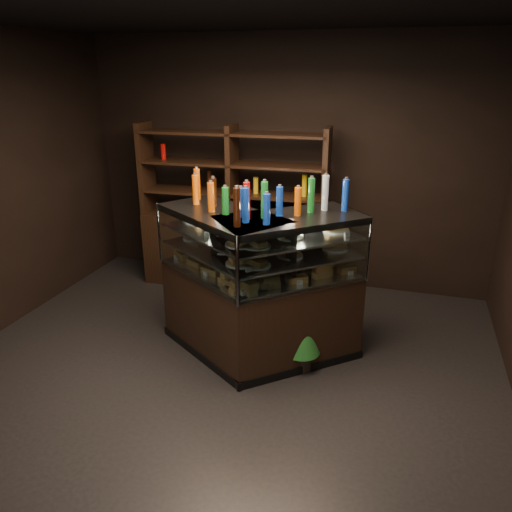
{
  "coord_description": "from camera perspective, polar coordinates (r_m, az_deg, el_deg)",
  "views": [
    {
      "loc": [
        1.44,
        -3.44,
        2.61
      ],
      "look_at": [
        0.25,
        0.46,
        1.06
      ],
      "focal_mm": 35.0,
      "sensor_mm": 36.0,
      "label": 1
    }
  ],
  "objects": [
    {
      "name": "bottles_top",
      "position": [
        4.35,
        -0.0,
        6.59
      ],
      "size": [
        1.5,
        0.76,
        0.3
      ],
      "color": "yellow",
      "rests_on": "display_case"
    },
    {
      "name": "display_case",
      "position": [
        4.73,
        -0.01,
        -6.09
      ],
      "size": [
        2.03,
        1.34,
        1.41
      ],
      "rotation": [
        0.0,
        0.0,
        0.06
      ],
      "color": "black",
      "rests_on": "ground"
    },
    {
      "name": "potted_conifer",
      "position": [
        4.55,
        5.32,
        -8.19
      ],
      "size": [
        0.34,
        0.34,
        0.72
      ],
      "rotation": [
        0.0,
        0.0,
        0.42
      ],
      "color": "black",
      "rests_on": "ground"
    },
    {
      "name": "ground",
      "position": [
        4.55,
        -4.85,
        -14.28
      ],
      "size": [
        5.0,
        5.0,
        0.0
      ],
      "primitive_type": "plane",
      "color": "black",
      "rests_on": "ground"
    },
    {
      "name": "food_display",
      "position": [
        4.49,
        -0.02,
        0.55
      ],
      "size": [
        1.68,
        0.9,
        0.44
      ],
      "color": "#C78D47",
      "rests_on": "display_case"
    },
    {
      "name": "back_shelving",
      "position": [
        6.17,
        -2.6,
        1.84
      ],
      "size": [
        2.28,
        0.52,
        2.0
      ],
      "rotation": [
        0.0,
        0.0,
        0.05
      ],
      "color": "black",
      "rests_on": "ground"
    },
    {
      "name": "room_shell",
      "position": [
        3.79,
        -5.75,
        10.51
      ],
      "size": [
        5.02,
        5.02,
        3.01
      ],
      "color": "black",
      "rests_on": "ground"
    }
  ]
}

